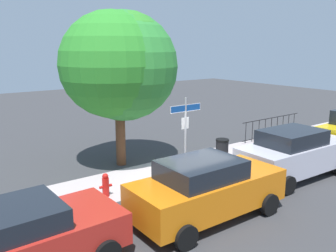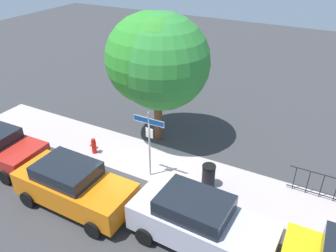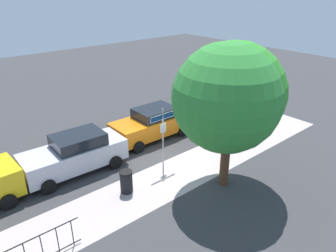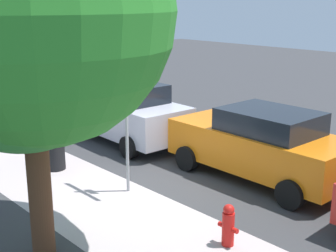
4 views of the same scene
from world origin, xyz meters
The scene contains 9 objects.
ground_plane centered at (0.00, 0.00, 0.00)m, with size 60.00×60.00×0.00m, color #38383A.
sidewalk_strip centered at (2.00, 1.30, 0.00)m, with size 24.00×2.60×0.00m, color #B4A4A4.
street_sign centered at (0.29, 0.40, 2.03)m, with size 1.36×0.07×2.99m.
shade_tree centered at (-0.82, 3.06, 4.10)m, with size 4.69×4.28×6.12m.
car_orange centered at (-1.25, -2.43, 0.89)m, with size 4.52×2.09×1.74m.
car_silver centered at (3.55, -1.95, 0.92)m, with size 4.70×2.16×1.82m.
car_yellow centered at (8.35, -2.06, 1.02)m, with size 4.74×2.23×2.05m.
fire_hydrant centered at (-2.84, 0.60, 0.38)m, with size 0.42×0.22×0.78m.
trash_bin centered at (2.69, 0.90, 0.49)m, with size 0.55×0.55×0.98m.
Camera 4 is at (-7.69, 6.47, 4.23)m, focal length 50.42 mm.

